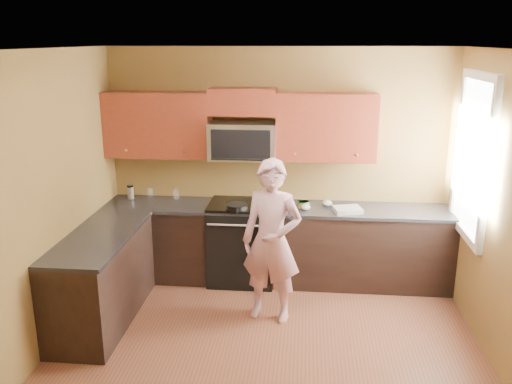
# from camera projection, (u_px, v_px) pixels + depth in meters

# --- Properties ---
(floor) EXTENTS (4.00, 4.00, 0.00)m
(floor) POSITION_uv_depth(u_px,v_px,m) (265.00, 361.00, 4.77)
(floor) COLOR brown
(floor) RESTS_ON ground
(ceiling) EXTENTS (4.00, 4.00, 0.00)m
(ceiling) POSITION_uv_depth(u_px,v_px,m) (266.00, 50.00, 4.02)
(ceiling) COLOR white
(ceiling) RESTS_ON ground
(wall_back) EXTENTS (4.00, 0.00, 4.00)m
(wall_back) POSITION_uv_depth(u_px,v_px,m) (278.00, 164.00, 6.31)
(wall_back) COLOR brown
(wall_back) RESTS_ON ground
(wall_front) EXTENTS (4.00, 0.00, 4.00)m
(wall_front) POSITION_uv_depth(u_px,v_px,m) (232.00, 357.00, 2.48)
(wall_front) COLOR brown
(wall_front) RESTS_ON ground
(wall_left) EXTENTS (0.00, 4.00, 4.00)m
(wall_left) POSITION_uv_depth(u_px,v_px,m) (34.00, 211.00, 4.58)
(wall_left) COLOR brown
(wall_left) RESTS_ON ground
(cabinet_back_run) EXTENTS (4.00, 0.60, 0.88)m
(cabinet_back_run) POSITION_uv_depth(u_px,v_px,m) (276.00, 245.00, 6.28)
(cabinet_back_run) COLOR black
(cabinet_back_run) RESTS_ON floor
(cabinet_left_run) EXTENTS (0.60, 1.60, 0.88)m
(cabinet_left_run) POSITION_uv_depth(u_px,v_px,m) (102.00, 279.00, 5.38)
(cabinet_left_run) COLOR black
(cabinet_left_run) RESTS_ON floor
(countertop_back) EXTENTS (4.00, 0.62, 0.04)m
(countertop_back) POSITION_uv_depth(u_px,v_px,m) (276.00, 208.00, 6.14)
(countertop_back) COLOR black
(countertop_back) RESTS_ON cabinet_back_run
(countertop_left) EXTENTS (0.62, 1.60, 0.04)m
(countertop_left) POSITION_uv_depth(u_px,v_px,m) (99.00, 237.00, 5.25)
(countertop_left) COLOR black
(countertop_left) RESTS_ON cabinet_left_run
(stove) EXTENTS (0.76, 0.65, 0.95)m
(stove) POSITION_uv_depth(u_px,v_px,m) (242.00, 242.00, 6.28)
(stove) COLOR black
(stove) RESTS_ON floor
(microwave) EXTENTS (0.76, 0.40, 0.42)m
(microwave) POSITION_uv_depth(u_px,v_px,m) (243.00, 159.00, 6.13)
(microwave) COLOR silver
(microwave) RESTS_ON wall_back
(upper_cab_left) EXTENTS (1.22, 0.33, 0.75)m
(upper_cab_left) POSITION_uv_depth(u_px,v_px,m) (160.00, 156.00, 6.25)
(upper_cab_left) COLOR maroon
(upper_cab_left) RESTS_ON wall_back
(upper_cab_right) EXTENTS (1.12, 0.33, 0.75)m
(upper_cab_right) POSITION_uv_depth(u_px,v_px,m) (325.00, 160.00, 6.08)
(upper_cab_right) COLOR maroon
(upper_cab_right) RESTS_ON wall_back
(upper_cab_over_mw) EXTENTS (0.76, 0.33, 0.30)m
(upper_cab_over_mw) POSITION_uv_depth(u_px,v_px,m) (243.00, 102.00, 5.98)
(upper_cab_over_mw) COLOR maroon
(upper_cab_over_mw) RESTS_ON wall_back
(window) EXTENTS (0.06, 1.06, 1.66)m
(window) POSITION_uv_depth(u_px,v_px,m) (473.00, 157.00, 5.28)
(window) COLOR white
(window) RESTS_ON wall_right
(woman) EXTENTS (0.68, 0.53, 1.67)m
(woman) POSITION_uv_depth(u_px,v_px,m) (272.00, 241.00, 5.31)
(woman) COLOR #D46A8A
(woman) RESTS_ON floor
(frying_pan) EXTENTS (0.30, 0.45, 0.05)m
(frying_pan) POSITION_uv_depth(u_px,v_px,m) (237.00, 209.00, 5.96)
(frying_pan) COLOR black
(frying_pan) RESTS_ON stove
(butter_tub) EXTENTS (0.13, 0.13, 0.09)m
(butter_tub) POSITION_uv_depth(u_px,v_px,m) (304.00, 208.00, 6.09)
(butter_tub) COLOR gold
(butter_tub) RESTS_ON countertop_back
(toast_slice) EXTENTS (0.13, 0.13, 0.01)m
(toast_slice) POSITION_uv_depth(u_px,v_px,m) (284.00, 207.00, 6.09)
(toast_slice) COLOR #B27F47
(toast_slice) RESTS_ON countertop_back
(napkin_a) EXTENTS (0.12, 0.13, 0.06)m
(napkin_a) POSITION_uv_depth(u_px,v_px,m) (306.00, 207.00, 6.01)
(napkin_a) COLOR silver
(napkin_a) RESTS_ON countertop_back
(napkin_b) EXTENTS (0.14, 0.15, 0.07)m
(napkin_b) POSITION_uv_depth(u_px,v_px,m) (327.00, 203.00, 6.15)
(napkin_b) COLOR silver
(napkin_b) RESTS_ON countertop_back
(dish_towel) EXTENTS (0.35, 0.30, 0.05)m
(dish_towel) POSITION_uv_depth(u_px,v_px,m) (348.00, 210.00, 5.93)
(dish_towel) COLOR silver
(dish_towel) RESTS_ON countertop_back
(travel_mug) EXTENTS (0.09, 0.09, 0.17)m
(travel_mug) POSITION_uv_depth(u_px,v_px,m) (131.00, 199.00, 6.43)
(travel_mug) COLOR silver
(travel_mug) RESTS_ON countertop_back
(glass_a) EXTENTS (0.09, 0.09, 0.12)m
(glass_a) POSITION_uv_depth(u_px,v_px,m) (150.00, 193.00, 6.45)
(glass_a) COLOR silver
(glass_a) RESTS_ON countertop_back
(glass_c) EXTENTS (0.08, 0.08, 0.12)m
(glass_c) POSITION_uv_depth(u_px,v_px,m) (176.00, 194.00, 6.41)
(glass_c) COLOR silver
(glass_c) RESTS_ON countertop_back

